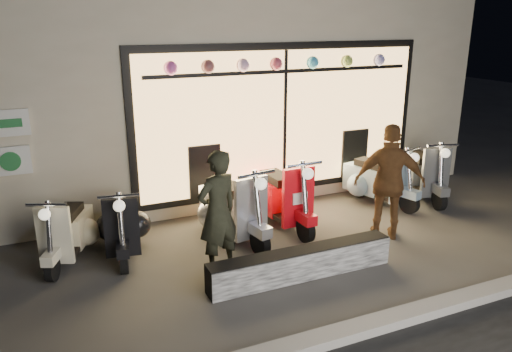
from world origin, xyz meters
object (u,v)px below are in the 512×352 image
Objects in this scene: scooter_silver at (230,207)px; scooter_red at (279,195)px; woman at (390,183)px; man at (218,212)px; graffiti_barrier at (301,263)px.

scooter_silver is 0.93m from scooter_red.
scooter_silver is at bearing 6.97° from woman.
man is at bearing -144.01° from scooter_red.
scooter_silver is 0.92× the size of woman.
scooter_red is at bearing -159.34° from man.
scooter_silver is 1.23m from man.
woman is at bearing -46.40° from scooter_red.
graffiti_barrier is 1.90m from scooter_red.
woman reaches higher than scooter_red.
scooter_silver reaches higher than graffiti_barrier.
scooter_silver is 1.00× the size of scooter_red.
scooter_silver is 2.46m from woman.
scooter_red is 0.92× the size of woman.
man reaches higher than scooter_red.
woman is (1.81, 0.59, 0.69)m from graffiti_barrier.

